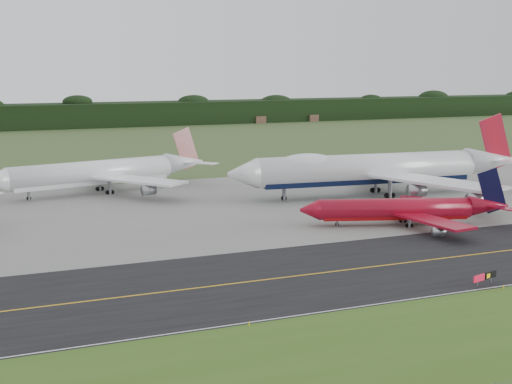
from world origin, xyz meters
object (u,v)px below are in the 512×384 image
object	(u,v)px
jet_ba_747	(377,169)
jet_red_737	(406,209)
taxiway_sign	(485,277)
jet_star_tail	(103,173)

from	to	relation	value
jet_ba_747	jet_red_737	distance (m)	32.38
jet_ba_747	jet_red_737	xyz separation A→B (m)	(-11.70, -30.00, -3.42)
taxiway_sign	jet_red_737	bearing A→B (deg)	72.73
jet_ba_747	jet_star_tail	bearing A→B (deg)	154.41
jet_star_tail	taxiway_sign	xyz separation A→B (m)	(36.93, -96.11, -3.80)
taxiway_sign	jet_ba_747	bearing A→B (deg)	70.91
jet_ba_747	jet_red_737	size ratio (longest dim) A/B	1.88
jet_star_tail	jet_ba_747	bearing A→B (deg)	-25.59
jet_red_737	taxiway_sign	distance (m)	39.08
jet_red_737	taxiway_sign	xyz separation A→B (m)	(-11.59, -37.27, -1.91)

